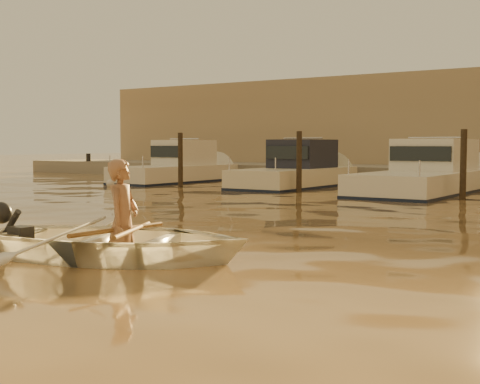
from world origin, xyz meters
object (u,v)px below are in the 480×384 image
Objects in this scene: moored_boat_1 at (295,170)px; moored_boat_0 at (175,167)px; moored_boat_2 at (427,173)px; dinghy at (116,241)px; person at (123,221)px.

moored_boat_0 is at bearing 180.00° from moored_boat_1.
moored_boat_0 is 5.67m from moored_boat_1.
moored_boat_0 is at bearing 180.00° from moored_boat_2.
dinghy is at bearing -87.37° from moored_boat_2.
moored_boat_1 and moored_boat_2 have the same top height.
moored_boat_0 is at bearing 18.49° from dinghy.
dinghy is at bearing -69.27° from moored_boat_1.
person is at bearing -68.91° from moored_boat_1.
moored_boat_0 is at bearing 18.78° from person.
person is 15.89m from moored_boat_1.
person is at bearing -52.48° from moored_boat_0.
dinghy is 0.55× the size of moored_boat_1.
moored_boat_1 is 0.79× the size of moored_boat_2.
moored_boat_2 is at bearing -16.11° from dinghy.
moored_boat_1 is at bearing 2.34° from person.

